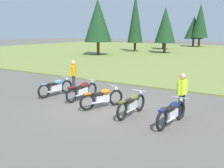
# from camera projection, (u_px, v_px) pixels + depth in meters

# --- Properties ---
(ground_plane) EXTENTS (140.00, 140.00, 0.00)m
(ground_plane) POSITION_uv_depth(u_px,v_px,m) (104.00, 107.00, 11.70)
(ground_plane) COLOR #605B54
(motorcycle_sky_blue) EXTENTS (0.62, 2.09, 0.88)m
(motorcycle_sky_blue) POSITION_uv_depth(u_px,v_px,m) (56.00, 87.00, 13.63)
(motorcycle_sky_blue) COLOR black
(motorcycle_sky_blue) RESTS_ON ground
(motorcycle_maroon) EXTENTS (0.62, 2.10, 0.88)m
(motorcycle_maroon) POSITION_uv_depth(u_px,v_px,m) (82.00, 90.00, 12.88)
(motorcycle_maroon) COLOR black
(motorcycle_maroon) RESTS_ON ground
(motorcycle_orange) EXTENTS (1.00, 1.96, 0.88)m
(motorcycle_orange) POSITION_uv_depth(u_px,v_px,m) (102.00, 98.00, 11.52)
(motorcycle_orange) COLOR black
(motorcycle_orange) RESTS_ON ground
(motorcycle_olive) EXTENTS (0.62, 2.10, 0.88)m
(motorcycle_olive) POSITION_uv_depth(u_px,v_px,m) (132.00, 104.00, 10.49)
(motorcycle_olive) COLOR black
(motorcycle_olive) RESTS_ON ground
(motorcycle_navy) EXTENTS (0.62, 2.10, 0.88)m
(motorcycle_navy) POSITION_uv_depth(u_px,v_px,m) (172.00, 113.00, 9.44)
(motorcycle_navy) COLOR black
(motorcycle_navy) RESTS_ON ground
(rider_with_back_turned) EXTENTS (0.39, 0.47, 1.67)m
(rider_with_back_turned) POSITION_uv_depth(u_px,v_px,m) (73.00, 74.00, 14.36)
(rider_with_back_turned) COLOR #2D2D38
(rider_with_back_turned) RESTS_ON ground
(rider_in_hivis_vest) EXTENTS (0.30, 0.54, 1.67)m
(rider_in_hivis_vest) POSITION_uv_depth(u_px,v_px,m) (182.00, 93.00, 10.16)
(rider_in_hivis_vest) COLOR black
(rider_in_hivis_vest) RESTS_ON ground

